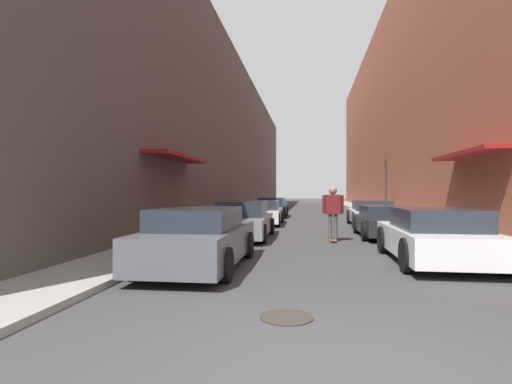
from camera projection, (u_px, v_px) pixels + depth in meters
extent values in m
plane|color=#38383A|center=(313.00, 216.00, 27.25)|extent=(130.85, 130.85, 0.00)
cube|color=gray|center=(258.00, 210.00, 33.74)|extent=(1.80, 59.48, 0.12)
cube|color=gray|center=(368.00, 211.00, 32.54)|extent=(1.80, 59.48, 0.12)
cube|color=#564C47|center=(224.00, 142.00, 34.12)|extent=(4.00, 59.48, 11.80)
cube|color=maroon|center=(177.00, 157.00, 14.65)|extent=(1.00, 4.80, 0.12)
cube|color=brown|center=(405.00, 114.00, 32.14)|extent=(4.00, 59.48, 15.77)
cube|color=maroon|center=(469.00, 154.00, 13.31)|extent=(1.00, 4.80, 0.12)
cube|color=#515459|center=(200.00, 243.00, 8.68)|extent=(1.79, 4.41, 0.69)
cube|color=#232833|center=(197.00, 218.00, 8.46)|extent=(1.57, 2.30, 0.44)
cylinder|color=black|center=(181.00, 244.00, 10.14)|extent=(0.18, 0.64, 0.64)
cylinder|color=black|center=(249.00, 245.00, 9.91)|extent=(0.18, 0.64, 0.64)
cylinder|color=black|center=(135.00, 263.00, 7.44)|extent=(0.18, 0.64, 0.64)
cylinder|color=black|center=(226.00, 265.00, 7.21)|extent=(0.18, 0.64, 0.64)
cube|color=gray|center=(244.00, 224.00, 14.11)|extent=(1.83, 4.54, 0.62)
cube|color=#232833|center=(243.00, 209.00, 13.88)|extent=(1.57, 2.38, 0.52)
cylinder|color=black|center=(228.00, 226.00, 15.60)|extent=(0.18, 0.62, 0.62)
cylinder|color=black|center=(271.00, 226.00, 15.38)|extent=(0.18, 0.62, 0.62)
cylinder|color=black|center=(211.00, 233.00, 12.84)|extent=(0.18, 0.62, 0.62)
cylinder|color=black|center=(263.00, 234.00, 12.61)|extent=(0.18, 0.62, 0.62)
cube|color=silver|center=(262.00, 215.00, 19.92)|extent=(1.94, 4.20, 0.59)
cube|color=#232833|center=(262.00, 205.00, 19.72)|extent=(1.66, 2.20, 0.44)
cylinder|color=black|center=(248.00, 216.00, 21.32)|extent=(0.18, 0.63, 0.63)
cylinder|color=black|center=(282.00, 217.00, 21.08)|extent=(0.18, 0.63, 0.63)
cylinder|color=black|center=(240.00, 220.00, 18.77)|extent=(0.18, 0.63, 0.63)
cylinder|color=black|center=(278.00, 220.00, 18.53)|extent=(0.18, 0.63, 0.63)
cube|color=navy|center=(272.00, 209.00, 25.45)|extent=(1.85, 4.04, 0.66)
cube|color=#232833|center=(272.00, 201.00, 25.25)|extent=(1.59, 2.11, 0.40)
cylinder|color=black|center=(261.00, 211.00, 26.79)|extent=(0.18, 0.71, 0.71)
cylinder|color=black|center=(287.00, 211.00, 26.56)|extent=(0.18, 0.71, 0.71)
cylinder|color=black|center=(256.00, 213.00, 24.33)|extent=(0.18, 0.71, 0.71)
cylinder|color=black|center=(284.00, 213.00, 24.10)|extent=(0.18, 0.71, 0.71)
cube|color=silver|center=(434.00, 241.00, 9.24)|extent=(1.91, 4.27, 0.60)
cube|color=#232833|center=(437.00, 219.00, 9.03)|extent=(1.67, 2.22, 0.47)
cylinder|color=black|center=(383.00, 240.00, 10.67)|extent=(0.18, 0.71, 0.71)
cylinder|color=black|center=(455.00, 241.00, 10.43)|extent=(0.18, 0.71, 0.71)
cylinder|color=black|center=(406.00, 255.00, 8.06)|extent=(0.18, 0.71, 0.71)
cylinder|color=black|center=(504.00, 257.00, 7.81)|extent=(0.18, 0.71, 0.71)
cube|color=#232326|center=(386.00, 224.00, 14.35)|extent=(1.95, 4.03, 0.56)
cube|color=#232833|center=(387.00, 211.00, 14.15)|extent=(1.68, 2.11, 0.40)
cylinder|color=black|center=(356.00, 225.00, 15.69)|extent=(0.18, 0.66, 0.66)
cylinder|color=black|center=(404.00, 225.00, 15.45)|extent=(0.18, 0.66, 0.66)
cylinder|color=black|center=(365.00, 231.00, 13.25)|extent=(0.18, 0.66, 0.66)
cylinder|color=black|center=(421.00, 232.00, 13.01)|extent=(0.18, 0.66, 0.66)
cube|color=silver|center=(371.00, 216.00, 19.02)|extent=(1.96, 4.03, 0.56)
cube|color=#232833|center=(372.00, 206.00, 18.82)|extent=(1.69, 2.11, 0.45)
cylinder|color=black|center=(349.00, 217.00, 20.37)|extent=(0.18, 0.72, 0.72)
cylinder|color=black|center=(386.00, 217.00, 20.13)|extent=(0.18, 0.72, 0.72)
cylinder|color=black|center=(354.00, 220.00, 17.92)|extent=(0.18, 0.72, 0.72)
cylinder|color=black|center=(397.00, 221.00, 17.67)|extent=(0.18, 0.72, 0.72)
cube|color=brown|center=(333.00, 240.00, 13.11)|extent=(0.20, 0.78, 0.02)
cylinder|color=beige|center=(330.00, 240.00, 13.37)|extent=(0.03, 0.06, 0.06)
cylinder|color=beige|center=(335.00, 240.00, 13.35)|extent=(0.03, 0.06, 0.06)
cylinder|color=beige|center=(331.00, 242.00, 12.88)|extent=(0.03, 0.06, 0.06)
cylinder|color=beige|center=(336.00, 242.00, 12.86)|extent=(0.03, 0.06, 0.06)
cylinder|color=#47423D|center=(330.00, 227.00, 13.13)|extent=(0.12, 0.12, 0.83)
cylinder|color=#47423D|center=(336.00, 227.00, 13.10)|extent=(0.12, 0.12, 0.83)
cube|color=maroon|center=(333.00, 204.00, 13.11)|extent=(0.50, 0.22, 0.64)
sphere|color=#8C664C|center=(333.00, 191.00, 13.11)|extent=(0.27, 0.27, 0.27)
cylinder|color=maroon|center=(324.00, 204.00, 13.15)|extent=(0.10, 0.10, 0.60)
cylinder|color=maroon|center=(342.00, 204.00, 13.07)|extent=(0.10, 0.10, 0.60)
cylinder|color=#332D28|center=(287.00, 317.00, 5.20)|extent=(0.70, 0.70, 0.02)
cylinder|color=#2D2D2D|center=(386.00, 187.00, 25.79)|extent=(0.10, 0.10, 3.66)
cube|color=#332D0F|center=(386.00, 162.00, 25.79)|extent=(0.16, 0.16, 0.45)
sphere|color=red|center=(386.00, 160.00, 25.70)|extent=(0.11, 0.11, 0.11)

